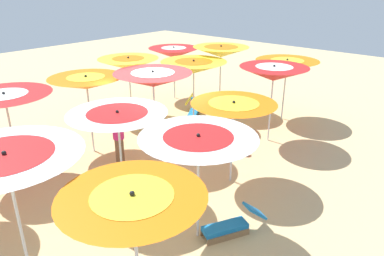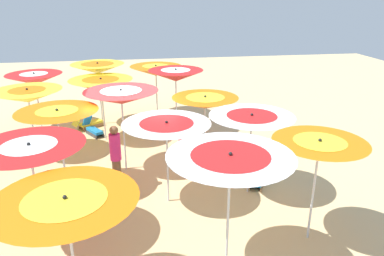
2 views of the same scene
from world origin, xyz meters
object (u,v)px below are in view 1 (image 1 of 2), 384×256
(beach_umbrella_11, at_px, (274,73))
(beach_umbrella_14, at_px, (133,207))
(beach_umbrella_5, at_px, (221,52))
(beach_umbrella_12, at_px, (233,110))
(lounger_2, at_px, (202,105))
(beach_umbrella_3, at_px, (5,101))
(lounger_3, at_px, (194,111))
(lounger_1, at_px, (43,155))
(beach_umbrella_2, at_px, (86,83))
(beach_umbrella_10, at_px, (287,66))
(beachgoer_0, at_px, (118,134))
(beach_umbrella_7, at_px, (153,79))
(beach_umbrella_13, at_px, (198,146))
(lounger_0, at_px, (230,225))
(beach_umbrella_8, at_px, (118,121))
(beach_umbrella_6, at_px, (194,67))
(beach_umbrella_1, at_px, (129,64))
(beach_ball, at_px, (245,151))
(beach_umbrella_9, at_px, (7,166))
(beach_umbrella_0, at_px, (174,53))

(beach_umbrella_11, xyz_separation_m, beach_umbrella_14, (2.07, -7.21, -0.06))
(beach_umbrella_5, distance_m, beach_umbrella_14, 9.87)
(beach_umbrella_12, distance_m, lounger_2, 5.71)
(beach_umbrella_14, relative_size, lounger_2, 1.99)
(beach_umbrella_3, height_order, lounger_3, beach_umbrella_3)
(lounger_1, relative_size, lounger_2, 1.08)
(beach_umbrella_2, xyz_separation_m, beach_umbrella_5, (0.60, 5.46, 0.19))
(beach_umbrella_5, xyz_separation_m, beach_umbrella_10, (2.34, 0.76, -0.32))
(beach_umbrella_3, distance_m, beachgoer_0, 2.85)
(beach_umbrella_7, xyz_separation_m, beach_umbrella_14, (4.02, -4.10, -0.15))
(beach_umbrella_13, bearing_deg, beach_umbrella_14, -71.18)
(lounger_0, bearing_deg, beach_umbrella_8, -50.72)
(beach_umbrella_3, xyz_separation_m, lounger_0, (5.52, 1.76, -1.89))
(beach_umbrella_13, bearing_deg, beach_umbrella_7, 149.16)
(beach_umbrella_6, xyz_separation_m, lounger_2, (-0.74, 1.33, -1.86))
(beach_umbrella_1, bearing_deg, beach_ball, 1.62)
(beach_umbrella_2, xyz_separation_m, beach_umbrella_14, (5.62, -3.04, 0.02))
(beach_umbrella_1, relative_size, beach_umbrella_13, 1.01)
(beach_umbrella_1, height_order, beach_umbrella_2, beach_umbrella_2)
(lounger_1, bearing_deg, beach_umbrella_1, 179.20)
(beach_umbrella_10, bearing_deg, beach_umbrella_7, -104.54)
(beach_umbrella_10, relative_size, lounger_2, 1.89)
(beach_umbrella_8, relative_size, lounger_0, 1.62)
(beach_umbrella_6, xyz_separation_m, lounger_3, (-0.49, 0.56, -1.86))
(beach_umbrella_8, bearing_deg, beach_ball, 77.20)
(beach_umbrella_6, bearing_deg, beach_umbrella_7, -73.33)
(beach_umbrella_11, relative_size, lounger_0, 1.79)
(beach_umbrella_9, bearing_deg, beachgoer_0, 121.08)
(beach_umbrella_9, xyz_separation_m, beach_umbrella_13, (1.31, 2.82, -0.26))
(beach_umbrella_1, bearing_deg, beachgoer_0, -44.47)
(beach_umbrella_7, bearing_deg, lounger_2, 111.17)
(beach_umbrella_2, height_order, beach_umbrella_13, beach_umbrella_2)
(beach_umbrella_11, height_order, beach_ball, beach_umbrella_11)
(beach_umbrella_9, bearing_deg, lounger_3, 112.24)
(beach_umbrella_7, distance_m, beachgoer_0, 1.76)
(lounger_0, bearing_deg, beach_umbrella_5, -114.66)
(beach_umbrella_0, relative_size, beach_umbrella_10, 0.99)
(lounger_3, xyz_separation_m, beachgoer_0, (1.04, -4.27, 0.75))
(beach_umbrella_6, bearing_deg, beach_umbrella_11, 11.15)
(beach_umbrella_1, distance_m, beach_umbrella_2, 2.99)
(beach_umbrella_9, distance_m, beach_ball, 6.85)
(beach_umbrella_2, distance_m, beach_umbrella_7, 1.93)
(beach_umbrella_6, xyz_separation_m, beach_umbrella_8, (1.88, -4.66, -0.10))
(beach_umbrella_5, xyz_separation_m, beach_umbrella_6, (0.23, -1.82, -0.23))
(beach_umbrella_1, xyz_separation_m, lounger_0, (6.74, -3.07, -1.83))
(lounger_1, distance_m, beach_ball, 5.79)
(beach_umbrella_1, height_order, lounger_0, beach_umbrella_1)
(beach_umbrella_12, relative_size, beach_ball, 8.69)
(beach_umbrella_9, relative_size, beach_umbrella_11, 1.02)
(beach_umbrella_7, xyz_separation_m, beach_umbrella_11, (1.95, 3.10, -0.09))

